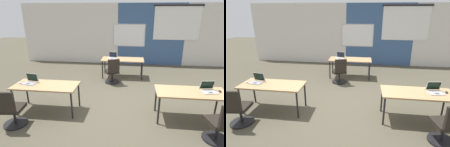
% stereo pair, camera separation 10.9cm
% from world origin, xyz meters
% --- Properties ---
extents(ground_plane, '(24.00, 24.00, 0.00)m').
position_xyz_m(ground_plane, '(0.00, 0.00, 0.00)').
color(ground_plane, '#4C4738').
extents(back_wall_assembly, '(10.00, 0.27, 2.80)m').
position_xyz_m(back_wall_assembly, '(0.05, 4.20, 1.41)').
color(back_wall_assembly, silver).
rests_on(back_wall_assembly, ground).
extents(desk_near_left, '(1.60, 0.70, 0.72)m').
position_xyz_m(desk_near_left, '(-1.75, -0.60, 0.66)').
color(desk_near_left, tan).
rests_on(desk_near_left, ground).
extents(desk_near_right, '(1.60, 0.70, 0.72)m').
position_xyz_m(desk_near_right, '(1.75, -0.60, 0.66)').
color(desk_near_right, tan).
rests_on(desk_near_right, ground).
extents(desk_far_center, '(1.60, 0.70, 0.72)m').
position_xyz_m(desk_far_center, '(0.00, 2.20, 0.66)').
color(desk_far_center, tan).
rests_on(desk_far_center, ground).
extents(laptop_far_left, '(0.36, 0.31, 0.24)m').
position_xyz_m(laptop_far_left, '(-0.40, 2.27, 0.77)').
color(laptop_far_left, silver).
rests_on(laptop_far_left, desk_far_center).
extents(chair_far_left, '(0.56, 0.61, 0.92)m').
position_xyz_m(chair_far_left, '(-0.31, 1.50, 0.38)').
color(chair_far_left, black).
rests_on(chair_far_left, ground).
extents(laptop_near_left_end, '(0.36, 0.31, 0.24)m').
position_xyz_m(laptop_near_left_end, '(-2.19, -0.53, 0.77)').
color(laptop_near_left_end, '#9E9EA3').
rests_on(laptop_near_left_end, desk_near_left).
extents(mouse_near_left_end, '(0.06, 0.10, 0.03)m').
position_xyz_m(mouse_near_left_end, '(-2.45, -0.59, 0.74)').
color(mouse_near_left_end, silver).
rests_on(mouse_near_left_end, desk_near_left).
extents(chair_near_left_end, '(0.52, 0.56, 0.92)m').
position_xyz_m(chair_near_left_end, '(-2.22, -1.37, 0.38)').
color(chair_near_left_end, black).
rests_on(chair_near_left_end, ground).
extents(laptop_near_right_end, '(0.37, 0.33, 0.23)m').
position_xyz_m(laptop_near_right_end, '(2.14, -0.54, 0.77)').
color(laptop_near_right_end, '#B7B7BC').
rests_on(laptop_near_right_end, desk_near_right).
extents(mouse_near_right_end, '(0.07, 0.11, 0.03)m').
position_xyz_m(mouse_near_right_end, '(2.40, -0.53, 0.74)').
color(mouse_near_right_end, black).
rests_on(mouse_near_right_end, desk_near_right).
extents(chair_near_right_end, '(0.52, 0.58, 0.92)m').
position_xyz_m(chair_near_right_end, '(2.13, -1.39, 0.38)').
color(chair_near_right_end, black).
rests_on(chair_near_right_end, ground).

